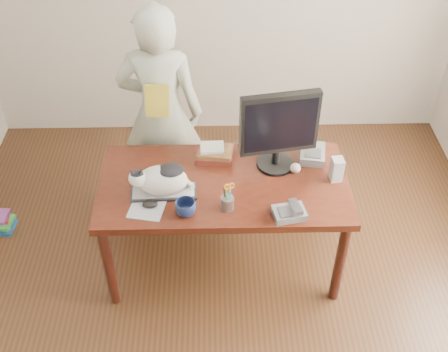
% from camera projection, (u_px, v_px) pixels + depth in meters
% --- Properties ---
extents(room, '(4.50, 4.50, 4.50)m').
position_uv_depth(room, '(227.00, 173.00, 2.74)').
color(room, black).
rests_on(room, ground).
extents(desk, '(1.60, 0.80, 0.75)m').
position_uv_depth(desk, '(224.00, 191.00, 3.74)').
color(desk, black).
rests_on(desk, ground).
extents(keyboard, '(0.42, 0.17, 0.02)m').
position_uv_depth(keyboard, '(164.00, 192.00, 3.50)').
color(keyboard, black).
rests_on(keyboard, desk).
extents(cat, '(0.40, 0.22, 0.23)m').
position_uv_depth(cat, '(160.00, 179.00, 3.43)').
color(cat, white).
rests_on(cat, keyboard).
extents(monitor, '(0.50, 0.28, 0.56)m').
position_uv_depth(monitor, '(279.00, 128.00, 3.49)').
color(monitor, black).
rests_on(monitor, desk).
extents(pen_cup, '(0.10, 0.10, 0.20)m').
position_uv_depth(pen_cup, '(227.00, 202.00, 3.37)').
color(pen_cup, gray).
rests_on(pen_cup, desk).
extents(mousepad, '(0.24, 0.22, 0.00)m').
position_uv_depth(mousepad, '(147.00, 209.00, 3.40)').
color(mousepad, '#AEB4BB').
rests_on(mousepad, desk).
extents(mouse, '(0.10, 0.08, 0.04)m').
position_uv_depth(mouse, '(150.00, 204.00, 3.40)').
color(mouse, black).
rests_on(mouse, mousepad).
extents(coffee_mug, '(0.17, 0.17, 0.10)m').
position_uv_depth(coffee_mug, '(186.00, 208.00, 3.34)').
color(coffee_mug, '#0D1635').
rests_on(coffee_mug, desk).
extents(phone, '(0.21, 0.18, 0.09)m').
position_uv_depth(phone, '(290.00, 212.00, 3.34)').
color(phone, '#5E5E62').
rests_on(phone, desk).
extents(speaker, '(0.08, 0.09, 0.16)m').
position_uv_depth(speaker, '(337.00, 169.00, 3.56)').
color(speaker, '#9C9C9E').
rests_on(speaker, desk).
extents(baseball, '(0.07, 0.07, 0.07)m').
position_uv_depth(baseball, '(295.00, 168.00, 3.64)').
color(baseball, beige).
rests_on(baseball, desk).
extents(book_stack, '(0.26, 0.21, 0.09)m').
position_uv_depth(book_stack, '(214.00, 153.00, 3.75)').
color(book_stack, '#491813').
rests_on(book_stack, desk).
extents(calculator, '(0.19, 0.24, 0.07)m').
position_uv_depth(calculator, '(313.00, 154.00, 3.75)').
color(calculator, '#5E5E62').
rests_on(calculator, desk).
extents(person, '(0.64, 0.45, 1.66)m').
position_uv_depth(person, '(161.00, 113.00, 4.02)').
color(person, silver).
rests_on(person, ground).
extents(held_book, '(0.16, 0.11, 0.22)m').
position_uv_depth(held_book, '(157.00, 101.00, 3.75)').
color(held_book, gold).
rests_on(held_book, person).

